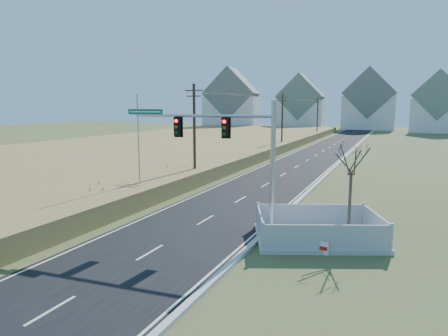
% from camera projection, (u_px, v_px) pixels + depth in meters
% --- Properties ---
extents(ground, '(260.00, 260.00, 0.00)m').
position_uv_depth(ground, '(172.00, 241.00, 20.95)').
color(ground, '#424C25').
rests_on(ground, ground).
extents(road, '(8.00, 180.00, 0.06)m').
position_uv_depth(road, '(328.00, 149.00, 66.24)').
color(road, black).
rests_on(road, ground).
extents(curb, '(0.30, 180.00, 0.18)m').
position_uv_depth(curb, '(354.00, 149.00, 64.59)').
color(curb, '#B2AFA8').
rests_on(curb, ground).
extents(reed_marsh, '(38.00, 110.00, 1.30)m').
position_uv_depth(reed_marsh, '(172.00, 145.00, 66.56)').
color(reed_marsh, olive).
rests_on(reed_marsh, ground).
extents(utility_pole_near, '(1.80, 0.26, 9.00)m').
position_uv_depth(utility_pole_near, '(194.00, 132.00, 36.39)').
color(utility_pole_near, '#422D1E').
rests_on(utility_pole_near, ground).
extents(utility_pole_mid, '(1.80, 0.26, 9.00)m').
position_uv_depth(utility_pole_mid, '(282.00, 121.00, 63.56)').
color(utility_pole_mid, '#422D1E').
rests_on(utility_pole_mid, ground).
extents(utility_pole_far, '(1.80, 0.26, 9.00)m').
position_uv_depth(utility_pole_far, '(317.00, 117.00, 90.74)').
color(utility_pole_far, '#422D1E').
rests_on(utility_pole_far, ground).
extents(condo_nw, '(17.69, 13.38, 19.05)m').
position_uv_depth(condo_nw, '(232.00, 104.00, 125.36)').
color(condo_nw, silver).
rests_on(condo_nw, ground).
extents(condo_nnw, '(14.93, 11.17, 17.03)m').
position_uv_depth(condo_nnw, '(300.00, 106.00, 124.83)').
color(condo_nnw, silver).
rests_on(condo_nnw, ground).
extents(condo_n, '(15.27, 10.20, 18.54)m').
position_uv_depth(condo_n, '(369.00, 104.00, 120.45)').
color(condo_n, silver).
rests_on(condo_n, ground).
extents(condo_ne, '(14.12, 10.51, 16.52)m').
position_uv_depth(condo_ne, '(438.00, 107.00, 106.21)').
color(condo_ne, silver).
rests_on(condo_ne, ground).
extents(traffic_signal_mast, '(9.15, 0.97, 7.29)m').
position_uv_depth(traffic_signal_mast, '(239.00, 153.00, 21.92)').
color(traffic_signal_mast, '#9EA0A5').
rests_on(traffic_signal_mast, ground).
extents(fence_enclosure, '(7.52, 6.43, 1.45)m').
position_uv_depth(fence_enclosure, '(317.00, 235.00, 20.99)').
color(fence_enclosure, '#B7B5AD').
rests_on(fence_enclosure, ground).
extents(open_sign, '(0.51, 0.16, 0.63)m').
position_uv_depth(open_sign, '(323.00, 248.00, 18.88)').
color(open_sign, white).
rests_on(open_sign, ground).
extents(flagpole, '(0.35, 0.35, 7.89)m').
position_uv_depth(flagpole, '(139.00, 158.00, 29.66)').
color(flagpole, '#B7B5AD').
rests_on(flagpole, ground).
extents(bare_tree, '(2.03, 2.03, 5.38)m').
position_uv_depth(bare_tree, '(352.00, 158.00, 20.80)').
color(bare_tree, '#4C3F33').
rests_on(bare_tree, ground).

